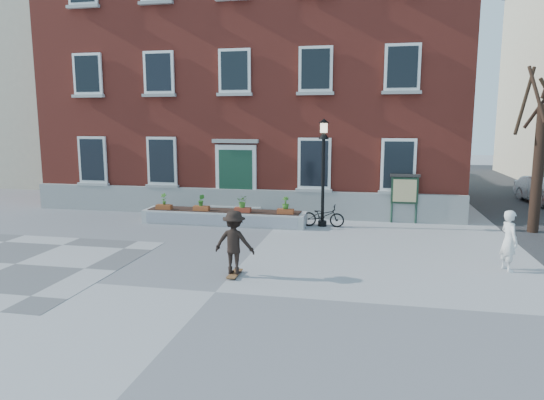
% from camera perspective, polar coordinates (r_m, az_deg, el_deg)
% --- Properties ---
extents(ground, '(100.00, 100.00, 0.00)m').
position_cam_1_polar(ground, '(11.25, -6.69, -10.71)').
color(ground, '#949497').
rests_on(ground, ground).
extents(checker_patch, '(6.00, 6.00, 0.01)m').
position_cam_1_polar(checker_patch, '(14.96, -27.96, -6.67)').
color(checker_patch, '#535355').
rests_on(checker_patch, ground).
extents(distant_building, '(10.00, 12.00, 13.00)m').
position_cam_1_polar(distant_building, '(36.95, -24.47, 12.54)').
color(distant_building, beige).
rests_on(distant_building, ground).
extents(bicycle, '(1.56, 0.56, 0.82)m').
position_cam_1_polar(bicycle, '(17.88, 6.02, -1.86)').
color(bicycle, black).
rests_on(bicycle, ground).
extents(bystander, '(0.54, 0.67, 1.59)m').
position_cam_1_polar(bystander, '(13.92, 26.10, -4.31)').
color(bystander, silver).
rests_on(bystander, ground).
extents(brick_building, '(18.40, 10.85, 12.60)m').
position_cam_1_polar(brick_building, '(24.73, -1.11, 14.95)').
color(brick_building, '#993629').
rests_on(brick_building, ground).
extents(planter_assembly, '(6.20, 1.12, 1.15)m').
position_cam_1_polar(planter_assembly, '(18.36, -5.64, -1.88)').
color(planter_assembly, '#BBBAB6').
rests_on(planter_assembly, ground).
extents(bare_tree, '(1.83, 1.83, 6.16)m').
position_cam_1_polar(bare_tree, '(18.94, 28.96, 4.94)').
color(bare_tree, black).
rests_on(bare_tree, ground).
extents(lamp_post, '(0.40, 0.40, 3.93)m').
position_cam_1_polar(lamp_post, '(17.69, 6.06, 5.00)').
color(lamp_post, black).
rests_on(lamp_post, ground).
extents(notice_board, '(1.10, 0.16, 1.87)m').
position_cam_1_polar(notice_board, '(18.98, 15.34, 1.12)').
color(notice_board, '#1B3627').
rests_on(notice_board, ground).
extents(skateboarder, '(1.07, 0.78, 1.66)m').
position_cam_1_polar(skateboarder, '(12.08, -4.46, -4.99)').
color(skateboarder, brown).
rests_on(skateboarder, ground).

